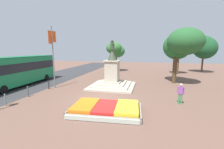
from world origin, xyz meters
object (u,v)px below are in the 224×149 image
at_px(statue_monument, 112,77).
at_px(city_bus, 18,70).
at_px(banner_pole, 53,54).
at_px(kerb_bollard_south, 5,100).
at_px(pedestrian_near_planter, 181,92).
at_px(kerb_bollard_mid_a, 28,91).
at_px(kerb_bollard_mid_b, 49,85).
at_px(flower_planter, 106,109).

bearing_deg(statue_monument, city_bus, -167.85).
xyz_separation_m(statue_monument, banner_pole, (-6.47, -2.09, 2.74)).
relative_size(banner_pole, kerb_bollard_south, 7.04).
bearing_deg(banner_pole, kerb_bollard_south, -93.99).
height_order(banner_pole, pedestrian_near_planter, banner_pole).
xyz_separation_m(city_bus, kerb_bollard_mid_a, (4.28, -3.27, -1.54)).
height_order(banner_pole, city_bus, banner_pole).
distance_m(statue_monument, banner_pole, 7.33).
xyz_separation_m(city_bus, kerb_bollard_mid_b, (4.44, -0.38, -1.55)).
height_order(statue_monument, banner_pole, banner_pole).
height_order(banner_pole, kerb_bollard_mid_b, banner_pole).
height_order(pedestrian_near_planter, kerb_bollard_mid_a, pedestrian_near_planter).
height_order(kerb_bollard_south, kerb_bollard_mid_b, same).
bearing_deg(kerb_bollard_mid_a, statue_monument, 39.33).
bearing_deg(city_bus, kerb_bollard_mid_b, -4.84).
height_order(flower_planter, pedestrian_near_planter, pedestrian_near_planter).
relative_size(flower_planter, city_bus, 0.45).
relative_size(flower_planter, kerb_bollard_mid_b, 5.23).
xyz_separation_m(kerb_bollard_south, kerb_bollard_mid_a, (-0.06, 2.42, 0.02)).
bearing_deg(pedestrian_near_planter, kerb_bollard_south, -164.92).
relative_size(banner_pole, pedestrian_near_planter, 4.05).
xyz_separation_m(flower_planter, kerb_bollard_south, (-8.20, -0.64, 0.27)).
distance_m(city_bus, kerb_bollard_mid_a, 5.60).
height_order(flower_planter, kerb_bollard_mid_b, kerb_bollard_mid_b).
relative_size(city_bus, pedestrian_near_planter, 6.73).
bearing_deg(kerb_bollard_mid_b, city_bus, 175.16).
distance_m(statue_monument, city_bus, 11.52).
distance_m(flower_planter, banner_pole, 10.15).
distance_m(statue_monument, kerb_bollard_south, 10.66).
relative_size(flower_planter, banner_pole, 0.74).
xyz_separation_m(banner_pole, kerb_bollard_mid_a, (-0.48, -3.60, -3.38)).
relative_size(flower_planter, kerb_bollard_south, 5.23).
distance_m(flower_planter, pedestrian_near_planter, 6.37).
bearing_deg(kerb_bollard_south, city_bus, 127.28).
xyz_separation_m(flower_planter, statue_monument, (-1.31, 7.47, 0.93)).
relative_size(pedestrian_near_planter, kerb_bollard_south, 1.74).
xyz_separation_m(statue_monument, city_bus, (-11.23, -2.42, 0.89)).
bearing_deg(statue_monument, kerb_bollard_mid_a, -140.67).
bearing_deg(kerb_bollard_mid_b, kerb_bollard_mid_a, -93.15).
distance_m(city_bus, kerb_bollard_mid_b, 4.72).
height_order(city_bus, kerb_bollard_mid_a, city_bus).
relative_size(banner_pole, kerb_bollard_mid_a, 6.86).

